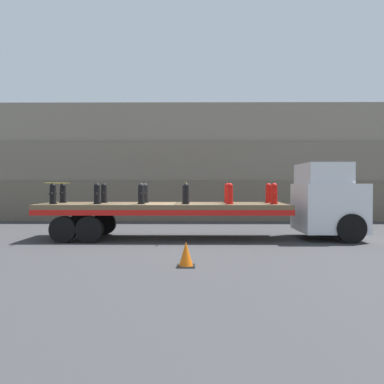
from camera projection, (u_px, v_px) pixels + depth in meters
ground_plane at (165, 238)px, 14.44m from camera, size 120.00×120.00×0.00m
rock_cliff at (176, 163)px, 22.77m from camera, size 60.00×3.30×6.79m
truck_cab at (330, 201)px, 14.36m from camera, size 2.28×2.58×2.89m
flatbed_trailer at (148, 210)px, 14.42m from camera, size 9.43×2.51×1.36m
fire_hydrant_black_near_0 at (53, 194)px, 13.90m from camera, size 0.29×0.51×0.78m
fire_hydrant_black_far_0 at (63, 193)px, 14.96m from camera, size 0.29×0.51×0.78m
fire_hydrant_black_near_1 at (97, 194)px, 13.89m from camera, size 0.29×0.51×0.78m
fire_hydrant_black_far_1 at (104, 193)px, 14.95m from camera, size 0.29×0.51×0.78m
fire_hydrant_black_near_2 at (141, 194)px, 13.88m from camera, size 0.29×0.51×0.78m
fire_hydrant_black_far_2 at (145, 193)px, 14.94m from camera, size 0.29×0.51×0.78m
fire_hydrant_black_near_3 at (185, 194)px, 13.87m from camera, size 0.29×0.51×0.78m
fire_hydrant_black_far_3 at (186, 193)px, 14.93m from camera, size 0.29×0.51×0.78m
fire_hydrant_red_near_4 at (230, 194)px, 13.86m from camera, size 0.29×0.51×0.78m
fire_hydrant_red_far_4 at (227, 193)px, 14.91m from camera, size 0.29×0.51×0.78m
fire_hydrant_red_near_5 at (274, 194)px, 13.85m from camera, size 0.29×0.51×0.78m
fire_hydrant_red_far_5 at (269, 193)px, 14.90m from camera, size 0.29×0.51×0.78m
cargo_strap_rear at (58, 183)px, 14.43m from camera, size 0.05×2.60×0.01m
cargo_strap_middle at (186, 183)px, 14.39m from camera, size 0.05×2.60×0.01m
traffic_cone at (186, 254)px, 9.46m from camera, size 0.46×0.46×0.64m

